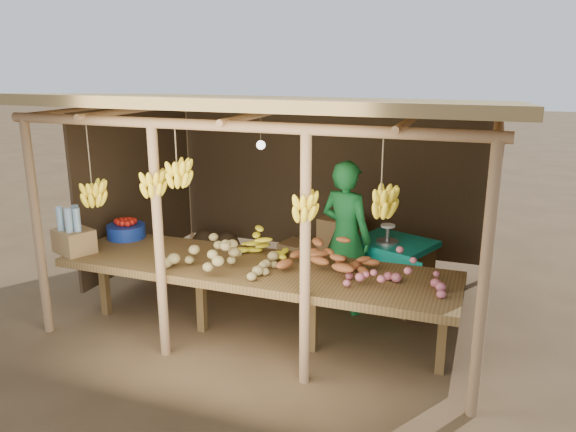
% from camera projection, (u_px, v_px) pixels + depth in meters
% --- Properties ---
extents(ground, '(60.00, 60.00, 0.00)m').
position_uv_depth(ground, '(288.00, 303.00, 6.51)').
color(ground, brown).
rests_on(ground, ground).
extents(stall_structure, '(4.70, 3.50, 2.43)m').
position_uv_depth(stall_structure, '(283.00, 141.00, 5.90)').
color(stall_structure, '#A77D56').
rests_on(stall_structure, ground).
extents(counter, '(3.90, 1.05, 0.80)m').
position_uv_depth(counter, '(254.00, 271.00, 5.45)').
color(counter, brown).
rests_on(counter, ground).
extents(potato_heap, '(1.11, 0.87, 0.37)m').
position_uv_depth(potato_heap, '(220.00, 249.00, 5.33)').
color(potato_heap, '#96834D').
rests_on(potato_heap, counter).
extents(sweet_potato_heap, '(0.98, 0.70, 0.35)m').
position_uv_depth(sweet_potato_heap, '(329.00, 253.00, 5.25)').
color(sweet_potato_heap, '#9E5328').
rests_on(sweet_potato_heap, counter).
extents(onion_heap, '(0.87, 0.57, 0.36)m').
position_uv_depth(onion_heap, '(396.00, 265.00, 4.93)').
color(onion_heap, '#C6606E').
rests_on(onion_heap, counter).
extents(banana_pile, '(0.55, 0.38, 0.34)m').
position_uv_depth(banana_pile, '(263.00, 239.00, 5.67)').
color(banana_pile, '#FFF328').
rests_on(banana_pile, counter).
extents(tomato_basin, '(0.42, 0.42, 0.22)m').
position_uv_depth(tomato_basin, '(126.00, 230.00, 6.27)').
color(tomato_basin, navy).
rests_on(tomato_basin, counter).
extents(bottle_box, '(0.47, 0.43, 0.49)m').
position_uv_depth(bottle_box, '(73.00, 235.00, 5.76)').
color(bottle_box, olive).
rests_on(bottle_box, counter).
extents(vendor, '(0.73, 0.60, 1.70)m').
position_uv_depth(vendor, '(346.00, 237.00, 6.14)').
color(vendor, '#197331').
rests_on(vendor, ground).
extents(tarp_crate, '(1.02, 0.96, 0.98)m').
position_uv_depth(tarp_crate, '(392.00, 270.00, 6.42)').
color(tarp_crate, brown).
rests_on(tarp_crate, ground).
extents(carton_stack, '(1.09, 0.48, 0.78)m').
position_uv_depth(carton_stack, '(327.00, 251.00, 7.25)').
color(carton_stack, olive).
rests_on(carton_stack, ground).
extents(burlap_sacks, '(0.73, 0.38, 0.52)m').
position_uv_depth(burlap_sacks, '(216.00, 246.00, 7.84)').
color(burlap_sacks, '#43311F').
rests_on(burlap_sacks, ground).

